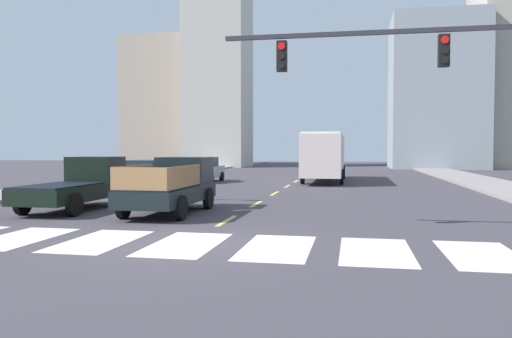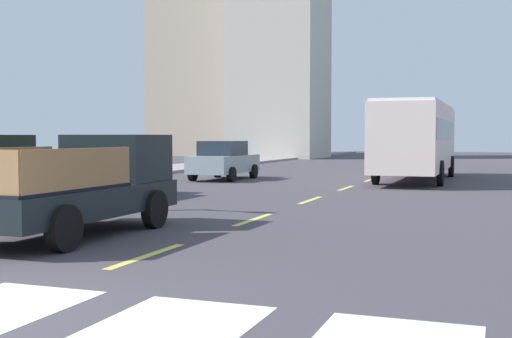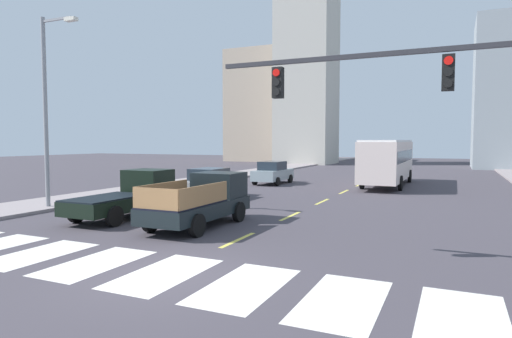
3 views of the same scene
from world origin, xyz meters
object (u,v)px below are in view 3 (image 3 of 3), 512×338
Objects in this scene: city_bus at (388,159)px; sedan_mid at (210,183)px; sedan_near_left at (273,173)px; traffic_signal_gantry at (509,95)px; pickup_stakebed at (203,201)px; pickup_dark at (131,195)px; streetlight_left at (48,104)px.

city_bus is 2.45× the size of sedan_mid.
traffic_signal_gantry is (13.65, -19.37, 3.41)m from sedan_near_left.
sedan_near_left is at bearing 100.30° from pickup_stakebed.
city_bus is 8.49m from sedan_near_left.
pickup_dark is 6.24m from streetlight_left.
pickup_dark is 15.88m from sedan_near_left.
pickup_stakebed is 0.58× the size of streetlight_left.
city_bus reaches higher than pickup_dark.
streetlight_left reaches higher than pickup_stakebed.
pickup_stakebed is 1.18× the size of sedan_mid.
streetlight_left is (-12.99, -18.17, 3.02)m from city_bus.
streetlight_left is at bearing -126.67° from city_bus.
sedan_near_left is 0.41× the size of traffic_signal_gantry.
sedan_mid is at bearing 54.00° from streetlight_left.
pickup_stakebed is 1.18× the size of sedan_near_left.
pickup_stakebed is 3.85m from pickup_dark.
pickup_stakebed is at bearing -1.34° from streetlight_left.
traffic_signal_gantry reaches higher than city_bus.
city_bus is 22.39m from traffic_signal_gantry.
traffic_signal_gantry is at bearing -10.42° from streetlight_left.
streetlight_left is at bearing 169.58° from traffic_signal_gantry.
sedan_near_left is 0.49× the size of streetlight_left.
streetlight_left reaches higher than city_bus.
traffic_signal_gantry is (5.52, -21.58, 2.31)m from city_bus.
pickup_dark is 0.48× the size of city_bus.
pickup_stakebed is at bearing -104.59° from city_bus.
sedan_near_left is 9.30m from sedan_mid.
pickup_stakebed is at bearing -77.53° from sedan_near_left.
streetlight_left is (-4.75, -0.09, 4.05)m from pickup_dark.
pickup_dark is 6.57m from sedan_mid.
traffic_signal_gantry is (13.76, -3.50, 3.35)m from pickup_dark.
city_bus is at bearing 73.85° from pickup_stakebed.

